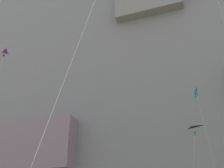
# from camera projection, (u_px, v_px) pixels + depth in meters

# --- Properties ---
(cliff_face) EXTENTS (180.00, 27.72, 84.15)m
(cliff_face) POSITION_uv_depth(u_px,v_px,m) (161.00, 44.00, 65.72)
(cliff_face) COLOR gray
(cliff_face) RESTS_ON ground
(kite_delta_near_cliff) EXTENTS (2.25, 5.45, 12.35)m
(kite_delta_near_cliff) POSITION_uv_depth(u_px,v_px,m) (192.00, 133.00, 28.45)
(kite_delta_near_cliff) COLOR black
(kite_delta_near_cliff) RESTS_ON ground
(kite_delta_mid_center) EXTENTS (3.84, 5.16, 29.87)m
(kite_delta_mid_center) POSITION_uv_depth(u_px,v_px,m) (0.00, 60.00, 46.75)
(kite_delta_mid_center) COLOR purple
(kite_delta_mid_center) RESTS_ON ground
(kite_diamond_far_left) EXTENTS (1.83, 3.24, 19.68)m
(kite_diamond_far_left) POSITION_uv_depth(u_px,v_px,m) (197.00, 97.00, 35.16)
(kite_diamond_far_left) COLOR teal
(kite_diamond_far_left) RESTS_ON ground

